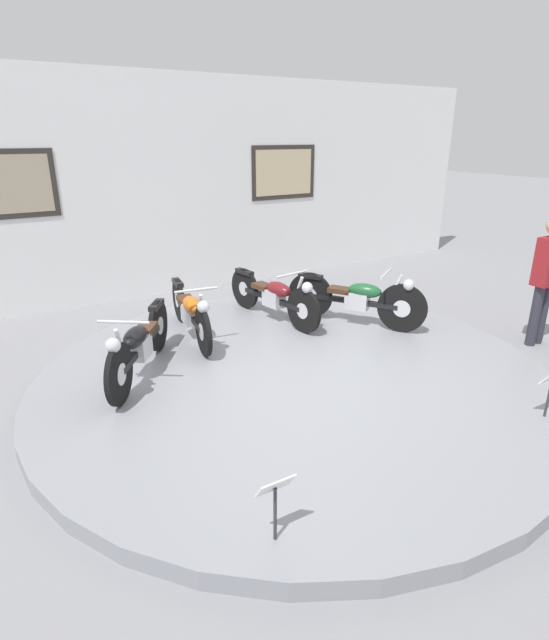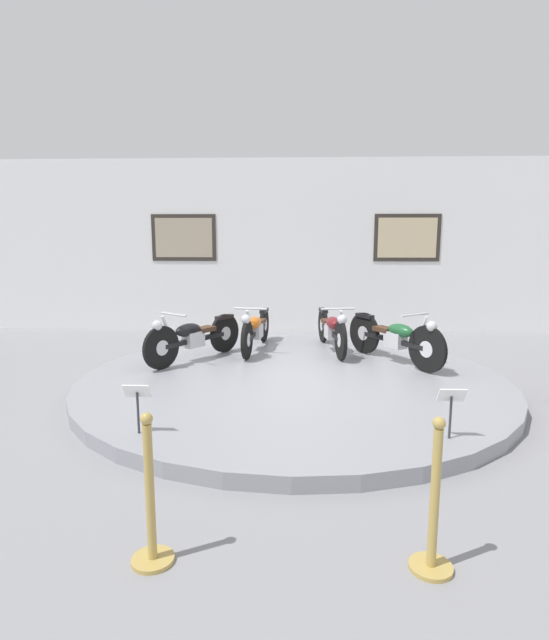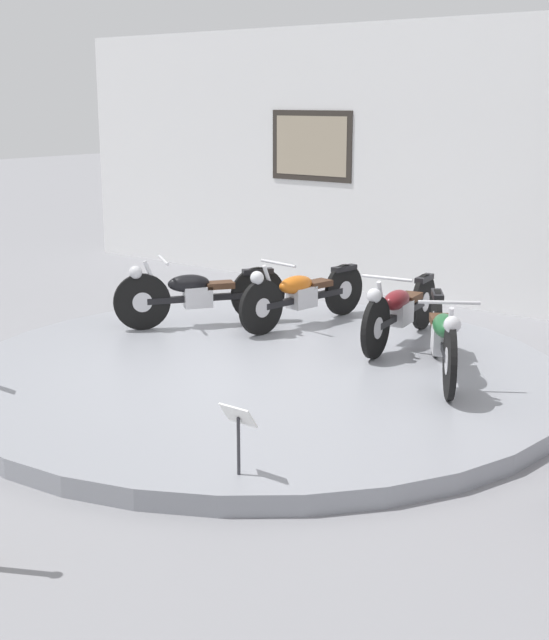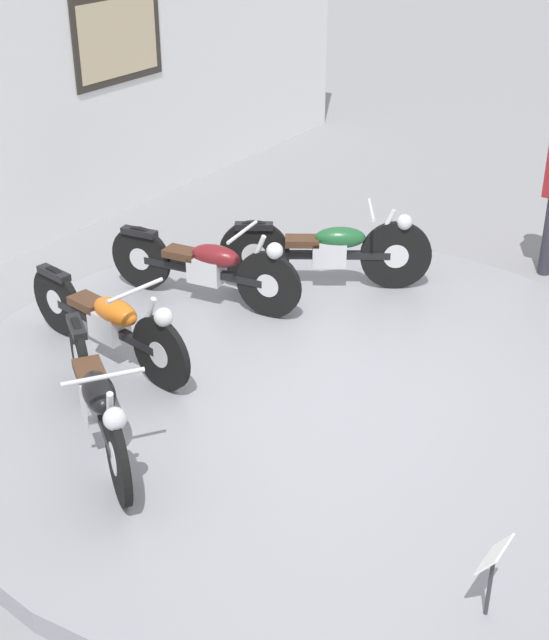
# 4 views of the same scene
# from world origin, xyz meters

# --- Properties ---
(ground_plane) EXTENTS (60.00, 60.00, 0.00)m
(ground_plane) POSITION_xyz_m (0.00, 0.00, 0.00)
(ground_plane) COLOR gray
(display_platform) EXTENTS (5.88, 5.88, 0.16)m
(display_platform) POSITION_xyz_m (0.00, 0.00, 0.08)
(display_platform) COLOR gray
(display_platform) RESTS_ON ground_plane
(back_wall) EXTENTS (14.00, 0.22, 3.70)m
(back_wall) POSITION_xyz_m (0.00, 4.24, 1.85)
(back_wall) COLOR white
(back_wall) RESTS_ON ground_plane
(motorcycle_black) EXTENTS (1.18, 1.66, 0.80)m
(motorcycle_black) POSITION_xyz_m (-1.56, 0.79, 0.55)
(motorcycle_black) COLOR black
(motorcycle_black) RESTS_ON display_platform
(motorcycle_orange) EXTENTS (0.54, 1.95, 0.78)m
(motorcycle_orange) POSITION_xyz_m (-0.64, 1.55, 0.54)
(motorcycle_orange) COLOR black
(motorcycle_orange) RESTS_ON display_platform
(motorcycle_maroon) EXTENTS (0.54, 1.96, 0.79)m
(motorcycle_maroon) POSITION_xyz_m (0.64, 1.55, 0.54)
(motorcycle_maroon) COLOR black
(motorcycle_maroon) RESTS_ON display_platform
(motorcycle_green) EXTENTS (1.16, 1.73, 0.82)m
(motorcycle_green) POSITION_xyz_m (1.56, 0.79, 0.56)
(motorcycle_green) COLOR black
(motorcycle_green) RESTS_ON display_platform
(info_placard_front_left) EXTENTS (0.26, 0.11, 0.51)m
(info_placard_front_left) POSITION_xyz_m (-1.52, -2.10, 0.53)
(info_placard_front_left) COLOR #333338
(info_placard_front_left) RESTS_ON display_platform
(visitor_standing) EXTENTS (0.36, 0.23, 1.74)m
(visitor_standing) POSITION_xyz_m (3.47, -0.73, 0.99)
(visitor_standing) COLOR #2D2D38
(visitor_standing) RESTS_ON ground_plane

